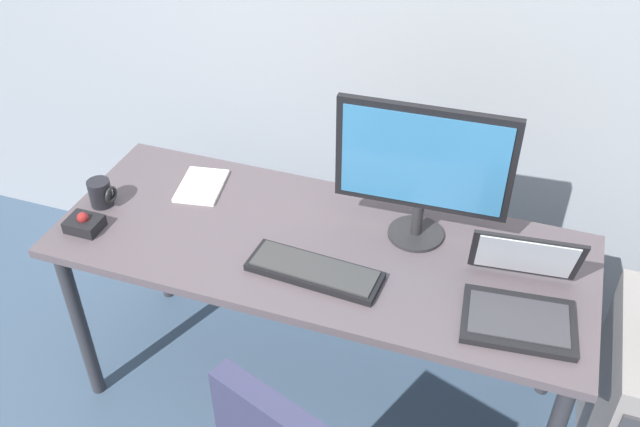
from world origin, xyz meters
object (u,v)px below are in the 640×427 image
at_px(monitor_main, 423,166).
at_px(coffee_mug, 101,193).
at_px(keyboard, 314,271).
at_px(laptop, 521,297).
at_px(trackball_mouse, 84,223).
at_px(paper_notepad, 201,186).

bearing_deg(monitor_main, coffee_mug, -169.93).
height_order(keyboard, laptop, laptop).
xyz_separation_m(monitor_main, keyboard, (-0.25, -0.28, -0.26)).
distance_m(keyboard, trackball_mouse, 0.78).
bearing_deg(keyboard, coffee_mug, 173.24).
height_order(laptop, trackball_mouse, laptop).
height_order(coffee_mug, paper_notepad, coffee_mug).
relative_size(keyboard, laptop, 1.20).
height_order(monitor_main, keyboard, monitor_main).
height_order(laptop, paper_notepad, laptop).
bearing_deg(monitor_main, keyboard, -131.39).
relative_size(laptop, trackball_mouse, 3.16).
xyz_separation_m(trackball_mouse, coffee_mug, (-0.02, 0.14, 0.02)).
distance_m(keyboard, laptop, 0.60).
bearing_deg(trackball_mouse, laptop, 3.77).
xyz_separation_m(trackball_mouse, paper_notepad, (0.25, 0.33, -0.02)).
bearing_deg(trackball_mouse, paper_notepad, 52.99).
xyz_separation_m(laptop, trackball_mouse, (-1.38, -0.09, -0.03)).
height_order(monitor_main, laptop, monitor_main).
bearing_deg(coffee_mug, keyboard, -6.76).
relative_size(monitor_main, paper_notepad, 2.59).
relative_size(monitor_main, trackball_mouse, 4.89).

